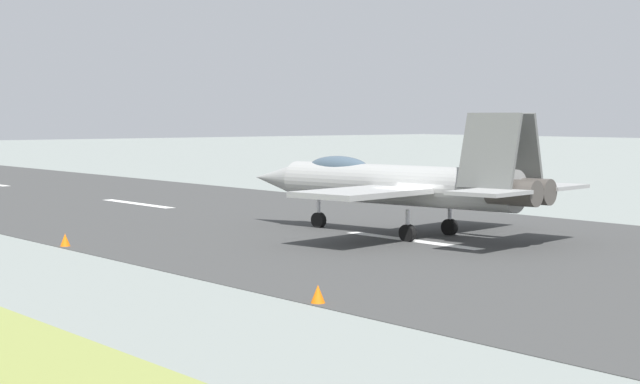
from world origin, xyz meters
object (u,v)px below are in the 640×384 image
(marker_cone_mid, at_px, (65,240))
(marker_cone_near, at_px, (318,294))
(crew_person, at_px, (361,189))
(fighter_jet, at_px, (398,183))

(marker_cone_mid, bearing_deg, marker_cone_near, 180.00)
(crew_person, xyz_separation_m, marker_cone_mid, (-9.58, 24.89, -0.54))
(fighter_jet, distance_m, marker_cone_mid, 14.90)
(crew_person, relative_size, marker_cone_mid, 2.96)
(marker_cone_near, bearing_deg, fighter_jet, -50.99)
(marker_cone_near, relative_size, marker_cone_mid, 1.00)
(crew_person, bearing_deg, marker_cone_near, 136.67)
(crew_person, xyz_separation_m, marker_cone_near, (-26.38, 24.89, -0.54))
(fighter_jet, xyz_separation_m, crew_person, (15.40, -11.33, -1.58))
(fighter_jet, height_order, marker_cone_mid, fighter_jet)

